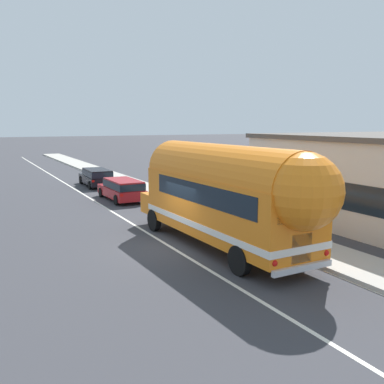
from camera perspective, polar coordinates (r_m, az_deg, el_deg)
name	(u,v)px	position (r m, az deg, el deg)	size (l,w,h in m)	color
ground_plane	(171,247)	(17.37, -2.80, -7.33)	(300.00, 300.00, 0.00)	#38383D
lane_markings	(117,198)	(28.86, -9.98, -0.81)	(3.54, 80.00, 0.01)	silver
sidewalk_slab	(171,198)	(28.10, -2.76, -0.80)	(2.47, 90.00, 0.15)	#ADA89E
painted_bus	(228,193)	(16.39, 4.85, -0.08)	(2.82, 11.30, 4.12)	orange
car_lead	(122,188)	(27.85, -9.22, 0.51)	(1.96, 4.71, 1.37)	#A5191E
car_second	(97,176)	(34.52, -12.55, 2.06)	(2.01, 4.80, 1.37)	black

